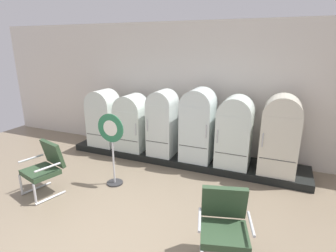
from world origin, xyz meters
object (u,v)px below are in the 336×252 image
object	(u,v)px
sign_stand	(112,148)
refrigerator_1	(132,121)
armchair_right	(224,223)
refrigerator_0	(104,116)
refrigerator_2	(162,121)
refrigerator_3	(198,123)
refrigerator_5	(280,133)
armchair_left	(45,166)
refrigerator_4	(235,130)

from	to	relation	value
sign_stand	refrigerator_1	bearing A→B (deg)	106.03
armchair_right	refrigerator_1	bearing A→B (deg)	137.34
refrigerator_0	armchair_right	distance (m)	4.47
refrigerator_1	refrigerator_2	distance (m)	0.83
refrigerator_2	armchair_right	xyz separation A→B (m)	(1.99, -2.58, -0.43)
refrigerator_3	refrigerator_5	size ratio (longest dim) A/B	1.02
refrigerator_1	armchair_left	bearing A→B (deg)	-103.90
refrigerator_1	refrigerator_5	xyz separation A→B (m)	(3.36, 0.01, 0.13)
refrigerator_5	armchair_left	size ratio (longest dim) A/B	1.65
refrigerator_3	armchair_right	distance (m)	2.89
refrigerator_5	armchair_left	distance (m)	4.53
refrigerator_2	armchair_left	world-z (taller)	refrigerator_2
sign_stand	refrigerator_2	bearing A→B (deg)	74.67
refrigerator_5	refrigerator_4	bearing A→B (deg)	-179.99
refrigerator_1	refrigerator_3	xyz separation A→B (m)	(1.67, 0.01, 0.14)
refrigerator_0	armchair_right	bearing A→B (deg)	-35.34
refrigerator_1	armchair_right	xyz separation A→B (m)	(2.82, -2.60, -0.33)
armchair_right	armchair_left	bearing A→B (deg)	173.64
refrigerator_0	refrigerator_5	bearing A→B (deg)	0.44
refrigerator_1	refrigerator_0	bearing A→B (deg)	-178.74
refrigerator_0	refrigerator_3	distance (m)	2.49
refrigerator_0	sign_stand	distance (m)	1.92
refrigerator_1	refrigerator_3	world-z (taller)	refrigerator_3
refrigerator_0	refrigerator_2	distance (m)	1.65
armchair_right	refrigerator_3	bearing A→B (deg)	113.68
refrigerator_3	refrigerator_4	bearing A→B (deg)	0.00
refrigerator_4	sign_stand	world-z (taller)	refrigerator_4
refrigerator_4	sign_stand	distance (m)	2.54
refrigerator_4	refrigerator_5	size ratio (longest dim) A/B	0.95
armchair_right	sign_stand	xyz separation A→B (m)	(-2.39, 1.11, 0.23)
refrigerator_4	refrigerator_5	distance (m)	0.88
refrigerator_5	refrigerator_1	bearing A→B (deg)	-179.75
refrigerator_1	armchair_right	world-z (taller)	refrigerator_1
refrigerator_1	refrigerator_5	distance (m)	3.36
refrigerator_2	sign_stand	size ratio (longest dim) A/B	1.06
refrigerator_5	armchair_right	size ratio (longest dim) A/B	1.65
refrigerator_3	sign_stand	distance (m)	1.96
refrigerator_0	sign_stand	size ratio (longest dim) A/B	0.99
refrigerator_4	sign_stand	size ratio (longest dim) A/B	1.04
refrigerator_5	sign_stand	size ratio (longest dim) A/B	1.10
armchair_left	sign_stand	distance (m)	1.25
refrigerator_0	refrigerator_5	size ratio (longest dim) A/B	0.90
refrigerator_4	refrigerator_2	bearing A→B (deg)	-178.92
refrigerator_3	refrigerator_5	distance (m)	1.69
sign_stand	refrigerator_5	bearing A→B (deg)	27.01
refrigerator_5	armchair_right	distance (m)	2.70
refrigerator_3	refrigerator_2	bearing A→B (deg)	-177.89
armchair_left	refrigerator_3	bearing A→B (deg)	45.16
armchair_right	refrigerator_2	bearing A→B (deg)	127.66
refrigerator_5	sign_stand	world-z (taller)	refrigerator_5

